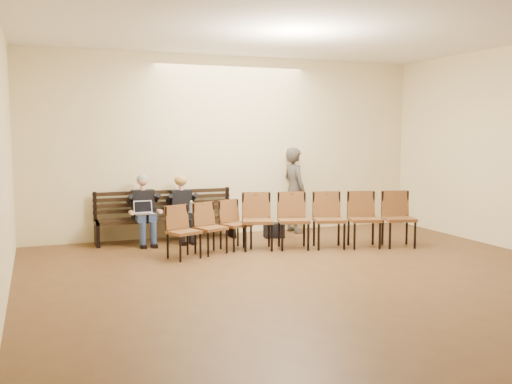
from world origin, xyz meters
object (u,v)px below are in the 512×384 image
Objects in this scene: bench at (167,229)px; seated_man at (144,211)px; chair_row_front at (329,220)px; chair_row_back at (211,228)px; seated_woman at (183,212)px; bag at (274,230)px; water_bottle at (191,213)px; passerby at (294,184)px; laptop at (144,215)px.

seated_man reaches higher than bench.
chair_row_front is 1.96× the size of chair_row_back.
seated_man is (-0.43, -0.12, 0.37)m from bench.
bag is (1.73, -0.27, -0.41)m from seated_woman.
seated_man is 1.54m from chair_row_back.
water_bottle is (0.38, -0.40, 0.34)m from bench.
chair_row_back is at bearing 116.34° from passerby.
bench is at bearing 15.56° from seated_man.
passerby is at bearing 5.28° from laptop.
seated_man is at bearing 161.19° from water_bottle.
bench is 2.73m from passerby.
water_bottle is 0.99m from chair_row_back.
chair_row_front reaches higher than bench.
water_bottle reaches higher than bag.
bag is at bearing -6.39° from seated_man.
passerby reaches higher than chair_row_back.
seated_woman is 4.88× the size of water_bottle.
bag is at bearing 127.35° from chair_row_front.
passerby is (3.05, 0.12, 0.39)m from seated_man.
seated_man is 1.09× the size of seated_woman.
seated_man is 0.23m from laptop.
laptop is at bearing -143.70° from bench.
chair_row_front is at bearing -34.62° from seated_woman.
chair_row_back is (0.88, -1.25, -0.17)m from seated_man.
seated_man is 2.50m from bag.
laptop is 0.11× the size of chair_row_front.
seated_woman is (0.28, -0.12, 0.32)m from bench.
seated_man is at bearing 79.58° from laptop.
bench is 1.69× the size of chair_row_back.
passerby is at bearing 0.11° from bench.
seated_woman is 3.35× the size of laptop.
laptop is (-0.75, -0.22, 0.02)m from seated_woman.
chair_row_front reaches higher than laptop.
chair_row_front is (2.94, -1.54, -0.10)m from seated_man.
seated_woman is at bearing 160.96° from chair_row_front.
bench is 1.46m from chair_row_back.
seated_woman is 0.78m from laptop.
bench is 0.67m from laptop.
chair_row_back is (0.45, -1.37, 0.20)m from bench.
passerby is (2.34, 0.12, 0.44)m from seated_woman.
water_bottle is at bearing -46.38° from bench.
bench is at bearing 168.92° from bag.
seated_woman is at bearing 15.49° from laptop.
chair_row_front is at bearing -27.65° from seated_man.
laptop is 0.21× the size of chair_row_back.
water_bottle is 1.68m from bag.
chair_row_front reaches higher than chair_row_back.
water_bottle is 0.11× the size of passerby.
bag is 0.19× the size of passerby.
bag is (2.01, -0.39, -0.09)m from bench.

